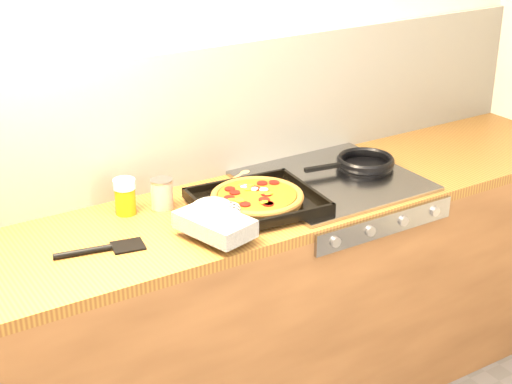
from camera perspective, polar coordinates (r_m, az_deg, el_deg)
room_shell at (r=2.86m, az=-5.00°, el=5.35°), size 3.20×3.20×3.20m
counter_run at (r=2.93m, az=-1.88°, el=-9.26°), size 3.20×0.62×0.90m
stovetop at (r=2.95m, az=5.57°, el=0.78°), size 0.60×0.56×0.02m
pizza_on_tray at (r=2.65m, az=-0.83°, el=-0.91°), size 0.56×0.47×0.07m
frying_pan at (r=3.05m, az=7.88°, el=2.12°), size 0.39×0.26×0.04m
tomato_can at (r=2.72m, az=-6.85°, el=-0.15°), size 0.09×0.09×0.11m
juice_glass at (r=2.70m, az=-9.51°, el=-0.31°), size 0.09×0.09×0.13m
wooden_spoon at (r=2.92m, az=-1.79°, el=0.80°), size 0.28×0.15×0.02m
black_spatula at (r=2.48m, az=-11.16°, el=-4.11°), size 0.29×0.10×0.02m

